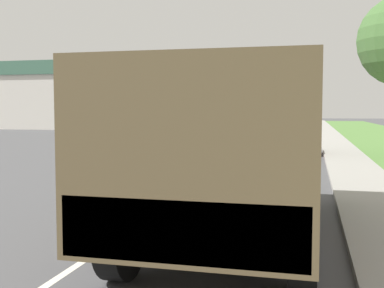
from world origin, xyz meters
name	(u,v)px	position (x,y,z in m)	size (l,w,h in m)	color
ground_plane	(268,139)	(0.00, 40.00, 0.00)	(180.00, 180.00, 0.00)	#4C4C4F
lane_centre_stripe	(268,139)	(0.00, 40.00, 0.00)	(0.12, 120.00, 0.00)	silver
sidewalk_right	(332,139)	(4.50, 40.00, 0.06)	(1.80, 120.00, 0.12)	#9E9B93
military_truck	(237,144)	(1.89, 12.40, 1.55)	(2.50, 7.19, 2.64)	#545B3D
car_nearest_ahead	(287,141)	(1.97, 27.45, 0.68)	(1.75, 4.76, 1.49)	maroon
car_second_ahead	(228,131)	(-2.17, 35.12, 0.73)	(1.82, 4.32, 1.63)	black
building_distant	(103,96)	(-20.23, 55.76, 3.72)	(20.74, 11.26, 7.34)	beige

